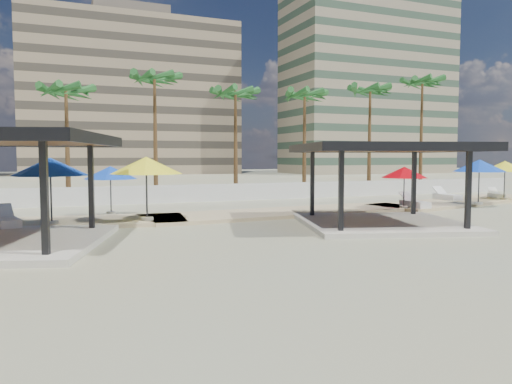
% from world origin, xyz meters
% --- Properties ---
extents(ground, '(200.00, 200.00, 0.00)m').
position_xyz_m(ground, '(0.00, 0.00, 0.00)').
color(ground, tan).
rests_on(ground, ground).
extents(promenade, '(44.45, 7.97, 0.24)m').
position_xyz_m(promenade, '(2.00, 7.67, 0.06)').
color(promenade, '#C6B284').
rests_on(promenade, ground).
extents(boundary_wall, '(56.00, 0.30, 1.20)m').
position_xyz_m(boundary_wall, '(0.00, 16.00, 0.60)').
color(boundary_wall, silver).
rests_on(boundary_wall, ground).
extents(building_mid, '(38.00, 16.00, 30.40)m').
position_xyz_m(building_mid, '(4.00, 78.00, 14.27)').
color(building_mid, '#847259').
rests_on(building_mid, ground).
extents(building_east, '(32.00, 15.00, 36.40)m').
position_xyz_m(building_east, '(48.00, 66.00, 17.27)').
color(building_east, gray).
rests_on(building_east, ground).
extents(pavilion_central, '(9.01, 9.01, 3.68)m').
position_xyz_m(pavilion_central, '(3.70, 1.14, 2.20)').
color(pavilion_central, beige).
rests_on(pavilion_central, ground).
extents(umbrella_a, '(3.55, 3.55, 2.89)m').
position_xyz_m(umbrella_a, '(-10.07, 6.04, 2.67)').
color(umbrella_a, beige).
rests_on(umbrella_a, promenade).
extents(umbrella_b, '(3.97, 3.97, 2.93)m').
position_xyz_m(umbrella_b, '(-5.98, 5.80, 2.70)').
color(umbrella_b, beige).
rests_on(umbrella_b, promenade).
extents(umbrella_c, '(2.93, 2.93, 2.37)m').
position_xyz_m(umbrella_c, '(8.69, 5.80, 2.22)').
color(umbrella_c, beige).
rests_on(umbrella_c, promenade).
extents(umbrella_d, '(3.31, 3.31, 2.77)m').
position_xyz_m(umbrella_d, '(14.38, 5.80, 2.56)').
color(umbrella_d, beige).
rests_on(umbrella_d, promenade).
extents(umbrella_e, '(3.85, 3.85, 2.66)m').
position_xyz_m(umbrella_e, '(18.83, 7.81, 2.47)').
color(umbrella_e, beige).
rests_on(umbrella_e, promenade).
extents(umbrella_f, '(3.46, 3.46, 2.45)m').
position_xyz_m(umbrella_f, '(-7.22, 9.20, 2.29)').
color(umbrella_f, beige).
rests_on(umbrella_f, promenade).
extents(lounger_a, '(1.27, 2.48, 0.90)m').
position_xyz_m(lounger_a, '(-11.82, 5.85, 0.40)').
color(lounger_a, silver).
rests_on(lounger_a, promenade).
extents(lounger_b, '(0.92, 2.30, 0.85)m').
position_xyz_m(lounger_b, '(9.64, 6.02, 0.38)').
color(lounger_b, silver).
rests_on(lounger_b, promenade).
extents(lounger_c, '(0.95, 2.39, 0.88)m').
position_xyz_m(lounger_c, '(15.13, 9.25, 0.39)').
color(lounger_c, silver).
rests_on(lounger_c, promenade).
extents(lounger_d, '(1.42, 1.97, 0.72)m').
position_xyz_m(lounger_d, '(19.69, 9.24, 0.35)').
color(lounger_d, silver).
rests_on(lounger_d, promenade).
extents(palm_c, '(3.00, 3.00, 8.28)m').
position_xyz_m(palm_c, '(-9.00, 18.10, 7.17)').
color(palm_c, brown).
rests_on(palm_c, ground).
extents(palm_d, '(3.00, 3.00, 9.58)m').
position_xyz_m(palm_d, '(-3.00, 18.90, 8.40)').
color(palm_d, brown).
rests_on(palm_d, ground).
extents(palm_e, '(3.00, 3.00, 8.74)m').
position_xyz_m(palm_e, '(3.00, 18.40, 7.61)').
color(palm_e, brown).
rests_on(palm_e, ground).
extents(palm_f, '(3.00, 3.00, 8.89)m').
position_xyz_m(palm_f, '(9.00, 18.60, 7.76)').
color(palm_f, brown).
rests_on(palm_f, ground).
extents(palm_g, '(3.00, 3.00, 9.56)m').
position_xyz_m(palm_g, '(15.00, 18.20, 8.38)').
color(palm_g, brown).
rests_on(palm_g, ground).
extents(palm_h, '(3.00, 3.00, 10.64)m').
position_xyz_m(palm_h, '(21.00, 18.80, 9.39)').
color(palm_h, brown).
rests_on(palm_h, ground).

